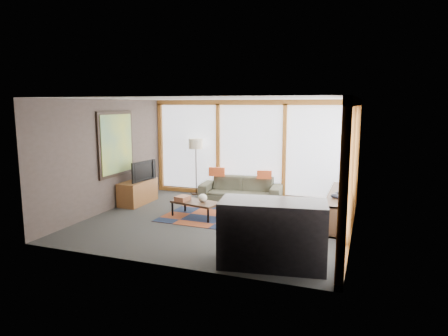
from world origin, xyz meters
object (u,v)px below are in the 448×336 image
(sofa, at_px, (241,189))
(bar_counter, at_px, (273,233))
(bookshelf, at_px, (339,207))
(floor_lamp, at_px, (196,167))
(coffee_table, at_px, (196,209))
(tv_console, at_px, (138,192))
(television, at_px, (141,171))

(sofa, height_order, bar_counter, bar_counter)
(bookshelf, bearing_deg, floor_lamp, 161.59)
(coffee_table, relative_size, tv_console, 0.91)
(bookshelf, bearing_deg, coffee_table, -165.41)
(sofa, distance_m, floor_lamp, 1.49)
(coffee_table, bearing_deg, floor_lamp, 113.91)
(tv_console, bearing_deg, bar_counter, -33.19)
(bar_counter, bearing_deg, sofa, 105.60)
(coffee_table, distance_m, bookshelf, 3.10)
(sofa, bearing_deg, television, -158.36)
(bookshelf, height_order, television, television)
(sofa, height_order, coffee_table, sofa)
(floor_lamp, relative_size, tv_console, 1.33)
(sofa, bearing_deg, bookshelf, -27.04)
(sofa, xyz_separation_m, bar_counter, (1.75, -3.86, 0.21))
(bookshelf, bearing_deg, bar_counter, -105.51)
(floor_lamp, height_order, bookshelf, floor_lamp)
(sofa, distance_m, television, 2.59)
(coffee_table, height_order, television, television)
(floor_lamp, xyz_separation_m, bar_counter, (3.14, -4.14, -0.26))
(tv_console, relative_size, bar_counter, 0.72)
(television, bearing_deg, bookshelf, -80.41)
(bookshelf, relative_size, bar_counter, 1.52)
(floor_lamp, relative_size, bookshelf, 0.63)
(television, height_order, bar_counter, television)
(tv_console, height_order, television, television)
(coffee_table, bearing_deg, television, 159.51)
(coffee_table, relative_size, bar_counter, 0.65)
(floor_lamp, height_order, bar_counter, floor_lamp)
(coffee_table, distance_m, television, 2.03)
(floor_lamp, height_order, tv_console, floor_lamp)
(floor_lamp, height_order, coffee_table, floor_lamp)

